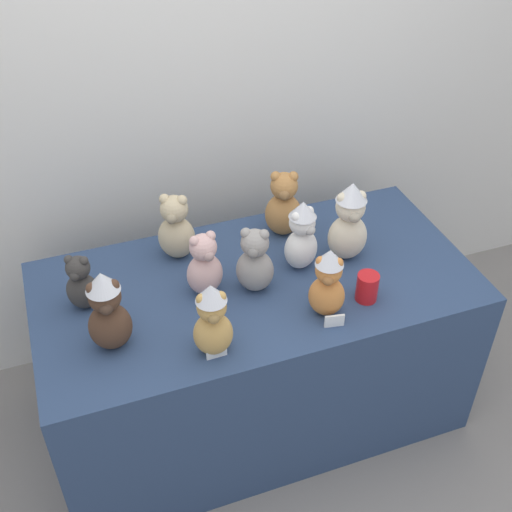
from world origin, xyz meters
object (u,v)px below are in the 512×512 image
Objects in this scene: teddy_bear_sand at (176,229)px; teddy_bear_cocoa at (108,312)px; teddy_bear_honey at (212,320)px; teddy_bear_charcoal at (81,284)px; teddy_bear_cream at (349,222)px; teddy_bear_blush at (204,266)px; teddy_bear_caramel at (284,206)px; display_table at (256,350)px; teddy_bear_snow at (302,236)px; teddy_bear_ginger at (328,283)px; teddy_bear_ash at (255,262)px; party_cup_red at (367,287)px.

teddy_bear_sand is 0.52m from teddy_bear_cocoa.
teddy_bear_honey reaches higher than teddy_bear_sand.
teddy_bear_charcoal is at bearing 143.62° from teddy_bear_honey.
teddy_bear_blush is at bearing -170.50° from teddy_bear_cream.
teddy_bear_caramel is 1.03× the size of teddy_bear_sand.
teddy_bear_snow is (0.19, 0.03, 0.52)m from display_table.
teddy_bear_cocoa is at bearing -159.64° from teddy_bear_ginger.
teddy_bear_charcoal is (-0.80, 0.32, -0.03)m from teddy_bear_ginger.
teddy_bear_caramel is at bearing 33.43° from teddy_bear_cocoa.
display_table is 5.85× the size of teddy_bear_sand.
teddy_bear_charcoal is at bearing 110.99° from teddy_bear_cocoa.
teddy_bear_caramel is 0.47m from teddy_bear_blush.
teddy_bear_caramel reaches higher than teddy_bear_ash.
teddy_bear_sand is (-0.45, -0.00, -0.00)m from teddy_bear_caramel.
teddy_bear_honey is 1.07× the size of teddy_bear_ash.
teddy_bear_cocoa is 0.94× the size of teddy_bear_cream.
teddy_bear_honey is (-0.43, -0.04, 0.00)m from teddy_bear_ginger.
display_table is 0.60m from party_cup_red.
teddy_bear_charcoal is 0.80× the size of teddy_bear_sand.
teddy_bear_blush is 0.39m from teddy_bear_snow.
teddy_bear_caramel reaches higher than teddy_bear_sand.
teddy_bear_blush is 0.83× the size of teddy_bear_cocoa.
teddy_bear_blush is at bearing 177.61° from display_table.
teddy_bear_snow is at bearing 113.95° from teddy_bear_ginger.
teddy_bear_cream is 0.41m from teddy_bear_ash.
teddy_bear_cocoa is (-0.56, -0.15, 0.53)m from display_table.
teddy_bear_cream reaches higher than display_table.
teddy_bear_caramel is 1.11× the size of teddy_bear_blush.
teddy_bear_cocoa reaches higher than teddy_bear_charcoal.
teddy_bear_sand is 0.76m from party_cup_red.
teddy_bear_caramel is at bearing 21.38° from teddy_bear_blush.
teddy_bear_sand is 0.98× the size of teddy_bear_honey.
display_table is at bearing 146.39° from party_cup_red.
display_table is 5.23× the size of teddy_bear_cocoa.
teddy_bear_honey is 0.34m from teddy_bear_ash.
teddy_bear_charcoal is 0.77× the size of teddy_bear_snow.
teddy_bear_snow is at bearing 43.77° from teddy_bear_honey.
teddy_bear_ash is (0.22, -0.29, -0.01)m from teddy_bear_sand.
teddy_bear_ginger is 0.50m from teddy_bear_caramel.
party_cup_red is (0.97, -0.31, -0.05)m from teddy_bear_charcoal.
teddy_bear_caramel reaches higher than display_table.
teddy_bear_cocoa is at bearing -165.11° from display_table.
teddy_bear_blush is 0.59m from party_cup_red.
display_table is 0.50m from teddy_bear_ash.
teddy_bear_sand is at bearing 56.79° from teddy_bear_cocoa.
display_table is 0.61m from teddy_bear_caramel.
teddy_bear_blush is at bearing 29.14° from teddy_bear_cocoa.
teddy_bear_blush is at bearing 156.25° from party_cup_red.
teddy_bear_ash is at bearing 178.37° from teddy_bear_snow.
teddy_bear_ginger is at bearing 14.25° from teddy_bear_honey.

